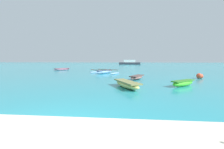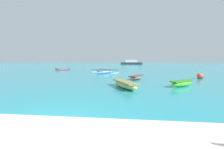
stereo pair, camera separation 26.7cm
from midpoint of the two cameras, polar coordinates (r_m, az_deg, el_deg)
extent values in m
plane|color=teal|center=(4.27, -26.26, -20.54)|extent=(240.00, 240.00, 0.00)
ellipsoid|color=#CF7894|center=(29.03, -18.76, 1.93)|extent=(2.55, 2.72, 0.38)
cube|color=#7E4F5E|center=(29.02, -18.77, 2.23)|extent=(2.37, 2.53, 0.08)
ellipsoid|color=#83A9E1|center=(20.75, -3.34, 1.07)|extent=(2.18, 3.24, 0.49)
cube|color=slate|center=(20.73, -3.34, 1.63)|extent=(2.02, 2.99, 0.08)
cylinder|color=brown|center=(21.33, -2.07, 1.91)|extent=(3.17, 1.85, 0.07)
cylinder|color=brown|center=(20.13, -4.69, 1.68)|extent=(3.17, 1.85, 0.07)
ellipsoid|color=#83A9E1|center=(21.92, -7.05, 0.89)|extent=(1.12, 1.76, 0.20)
ellipsoid|color=#83A9E1|center=(19.69, 0.79, 0.42)|extent=(1.12, 1.76, 0.20)
ellipsoid|color=#8F6059|center=(14.53, 8.88, -1.09)|extent=(1.67, 2.39, 0.38)
cube|color=brown|center=(14.51, 8.89, -0.50)|extent=(1.56, 2.21, 0.08)
ellipsoid|color=#D7D872|center=(10.04, 4.91, -3.78)|extent=(2.01, 3.11, 0.45)
cube|color=olive|center=(10.01, 4.91, -2.75)|extent=(1.88, 2.87, 0.08)
ellipsoid|color=#4ED22F|center=(11.70, 24.85, -3.01)|extent=(2.17, 1.90, 0.43)
cube|color=#378026|center=(11.67, 24.89, -2.17)|extent=(2.01, 1.77, 0.08)
sphere|color=#E54C2D|center=(17.52, 30.38, -0.55)|extent=(0.46, 0.46, 0.46)
sphere|color=#E54C2D|center=(17.34, 29.87, -0.45)|extent=(0.53, 0.53, 0.53)
cube|color=#2D333D|center=(64.73, 6.57, 4.21)|extent=(9.01, 1.98, 0.90)
cube|color=white|center=(64.72, 6.58, 5.09)|extent=(4.95, 1.68, 1.08)
camera|label=1|loc=(0.13, -90.46, -0.04)|focal=24.00mm
camera|label=2|loc=(0.13, 89.54, 0.04)|focal=24.00mm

